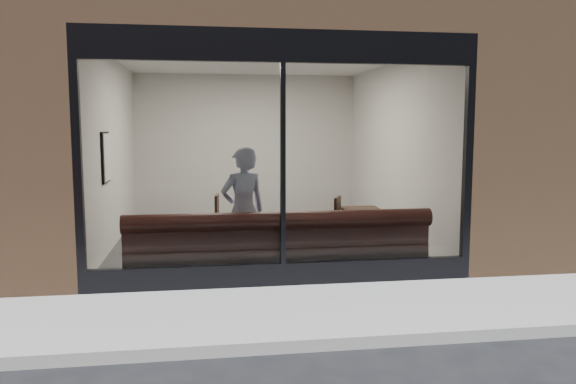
{
  "coord_description": "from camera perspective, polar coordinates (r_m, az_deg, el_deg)",
  "views": [
    {
      "loc": [
        -0.98,
        -4.86,
        2.03
      ],
      "look_at": [
        0.12,
        2.4,
        1.16
      ],
      "focal_mm": 35.0,
      "sensor_mm": 36.0,
      "label": 1
    }
  ],
  "objects": [
    {
      "name": "ground",
      "position": [
        5.36,
        2.68,
        -15.54
      ],
      "size": [
        120.0,
        120.0,
        0.0
      ],
      "primitive_type": "plane",
      "color": "black",
      "rests_on": "ground"
    },
    {
      "name": "sidewalk_near",
      "position": [
        6.28,
        0.86,
        -12.09
      ],
      "size": [
        40.0,
        2.0,
        0.01
      ],
      "primitive_type": "cube",
      "color": "gray",
      "rests_on": "ground"
    },
    {
      "name": "kerb_near",
      "position": [
        5.29,
        2.79,
        -15.14
      ],
      "size": [
        40.0,
        0.1,
        0.12
      ],
      "primitive_type": "cube",
      "color": "gray",
      "rests_on": "ground"
    },
    {
      "name": "host_building_pier_left",
      "position": [
        13.16,
        -20.8,
        4.4
      ],
      "size": [
        2.5,
        12.0,
        3.2
      ],
      "primitive_type": "cube",
      "color": "brown",
      "rests_on": "ground"
    },
    {
      "name": "host_building_pier_right",
      "position": [
        13.71,
        11.64,
        4.77
      ],
      "size": [
        2.5,
        12.0,
        3.2
      ],
      "primitive_type": "cube",
      "color": "brown",
      "rests_on": "ground"
    },
    {
      "name": "host_building_backfill",
      "position": [
        15.9,
        -5.07,
        5.13
      ],
      "size": [
        5.0,
        6.0,
        3.2
      ],
      "primitive_type": "cube",
      "color": "brown",
      "rests_on": "ground"
    },
    {
      "name": "cafe_floor",
      "position": [
        10.11,
        -2.87,
        -4.76
      ],
      "size": [
        6.0,
        6.0,
        0.0
      ],
      "primitive_type": "plane",
      "color": "#2D2D30",
      "rests_on": "ground"
    },
    {
      "name": "cafe_ceiling",
      "position": [
        9.98,
        -2.98,
        13.38
      ],
      "size": [
        6.0,
        6.0,
        0.0
      ],
      "primitive_type": "plane",
      "rotation": [
        3.14,
        0.0,
        0.0
      ],
      "color": "white",
      "rests_on": "host_building_upper"
    },
    {
      "name": "cafe_wall_back",
      "position": [
        12.89,
        -4.24,
        4.78
      ],
      "size": [
        5.0,
        0.0,
        5.0
      ],
      "primitive_type": "plane",
      "rotation": [
        1.57,
        0.0,
        0.0
      ],
      "color": "silver",
      "rests_on": "ground"
    },
    {
      "name": "cafe_wall_left",
      "position": [
        9.99,
        -17.33,
        3.94
      ],
      "size": [
        0.0,
        6.0,
        6.0
      ],
      "primitive_type": "plane",
      "rotation": [
        1.57,
        0.0,
        1.57
      ],
      "color": "silver",
      "rests_on": "ground"
    },
    {
      "name": "cafe_wall_right",
      "position": [
        10.46,
        10.81,
        4.24
      ],
      "size": [
        0.0,
        6.0,
        6.0
      ],
      "primitive_type": "plane",
      "rotation": [
        1.57,
        0.0,
        -1.57
      ],
      "color": "silver",
      "rests_on": "ground"
    },
    {
      "name": "storefront_kick",
      "position": [
        7.23,
        -0.52,
        -8.35
      ],
      "size": [
        5.0,
        0.1,
        0.3
      ],
      "primitive_type": "cube",
      "color": "black",
      "rests_on": "ground"
    },
    {
      "name": "storefront_header",
      "position": [
        7.05,
        -0.54,
        14.63
      ],
      "size": [
        5.0,
        0.1,
        0.4
      ],
      "primitive_type": "cube",
      "color": "black",
      "rests_on": "host_building_upper"
    },
    {
      "name": "storefront_mullion",
      "position": [
        7.0,
        -0.53,
        2.79
      ],
      "size": [
        0.06,
        0.1,
        2.5
      ],
      "primitive_type": "cube",
      "color": "black",
      "rests_on": "storefront_kick"
    },
    {
      "name": "storefront_glass",
      "position": [
        6.97,
        -0.5,
        2.77
      ],
      "size": [
        4.8,
        0.0,
        4.8
      ],
      "primitive_type": "plane",
      "rotation": [
        1.57,
        0.0,
        0.0
      ],
      "color": "white",
      "rests_on": "storefront_kick"
    },
    {
      "name": "banquette",
      "position": [
        7.59,
        -0.95,
        -7.03
      ],
      "size": [
        4.0,
        0.55,
        0.45
      ],
      "primitive_type": "cube",
      "color": "#341612",
      "rests_on": "cafe_floor"
    },
    {
      "name": "person",
      "position": [
        7.67,
        -4.57,
        -1.95
      ],
      "size": [
        0.74,
        0.6,
        1.75
      ],
      "primitive_type": "imported",
      "rotation": [
        0.0,
        0.0,
        3.47
      ],
      "color": "#A9BBDC",
      "rests_on": "cafe_floor"
    },
    {
      "name": "cafe_table_left",
      "position": [
        8.0,
        -4.75,
        -2.58
      ],
      "size": [
        0.68,
        0.68,
        0.04
      ],
      "primitive_type": "cube",
      "rotation": [
        0.0,
        0.0,
        0.11
      ],
      "color": "black",
      "rests_on": "cafe_floor"
    },
    {
      "name": "cafe_table_right",
      "position": [
        8.8,
        7.44,
        -1.77
      ],
      "size": [
        0.61,
        0.61,
        0.04
      ],
      "primitive_type": "cube",
      "rotation": [
        0.0,
        0.0,
        -0.06
      ],
      "color": "black",
      "rests_on": "cafe_floor"
    },
    {
      "name": "cafe_chair_left",
      "position": [
        9.1,
        -8.39,
        -4.7
      ],
      "size": [
        0.45,
        0.45,
        0.04
      ],
      "primitive_type": "cube",
      "rotation": [
        0.0,
        0.0,
        3.04
      ],
      "color": "black",
      "rests_on": "cafe_floor"
    },
    {
      "name": "cafe_chair_right",
      "position": [
        8.8,
        3.79,
        -5.04
      ],
      "size": [
        0.5,
        0.5,
        0.04
      ],
      "primitive_type": "cube",
      "rotation": [
        0.0,
        0.0,
        2.72
      ],
      "color": "black",
      "rests_on": "cafe_floor"
    },
    {
      "name": "wall_poster",
      "position": [
        9.09,
        -17.93,
        3.37
      ],
      "size": [
        0.02,
        0.54,
        0.73
      ],
      "primitive_type": "cube",
      "color": "white",
      "rests_on": "cafe_wall_left"
    }
  ]
}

